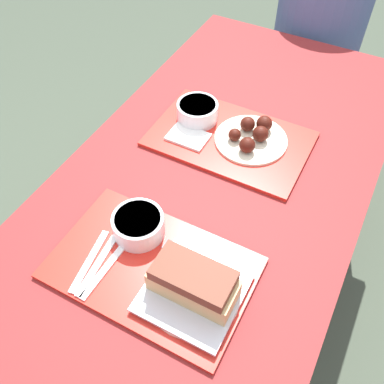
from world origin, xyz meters
TOP-DOWN VIEW (x-y plane):
  - ground_plane at (0.00, 0.00)m, footprint 12.00×12.00m
  - picnic_table at (0.00, 0.00)m, footprint 0.79×1.83m
  - picnic_bench_far at (0.00, 1.13)m, footprint 0.75×0.28m
  - tray_near at (-0.00, -0.21)m, footprint 0.45×0.29m
  - tray_far at (-0.02, 0.26)m, footprint 0.45×0.29m
  - bowl_coleslaw_near at (-0.08, -0.14)m, footprint 0.12×0.12m
  - brisket_sandwich_plate at (0.11, -0.23)m, footprint 0.20×0.20m
  - plastic_fork_near at (-0.11, -0.27)m, footprint 0.03×0.17m
  - plastic_knife_near at (-0.09, -0.27)m, footprint 0.02×0.17m
  - plastic_spoon_near at (-0.13, -0.27)m, footprint 0.04×0.17m
  - condiment_packet at (0.01, -0.15)m, footprint 0.04×0.03m
  - bowl_coleslaw_far at (-0.15, 0.29)m, footprint 0.12×0.12m
  - wings_plate_far at (0.04, 0.28)m, footprint 0.21×0.21m
  - napkin_far at (-0.13, 0.20)m, footprint 0.12×0.08m
  - person_seated_across at (-0.01, 1.13)m, footprint 0.37×0.37m

SIDE VIEW (x-z plane):
  - ground_plane at x=0.00m, z-range 0.00..0.00m
  - picnic_bench_far at x=0.00m, z-range 0.14..0.57m
  - picnic_table at x=0.00m, z-range 0.28..1.03m
  - person_seated_across at x=-0.01m, z-range 0.36..1.07m
  - tray_near at x=0.00m, z-range 0.75..0.76m
  - tray_far at x=-0.02m, z-range 0.75..0.76m
  - plastic_fork_near at x=-0.11m, z-range 0.76..0.76m
  - plastic_knife_near at x=-0.09m, z-range 0.76..0.76m
  - plastic_spoon_near at x=-0.13m, z-range 0.76..0.76m
  - condiment_packet at x=0.01m, z-range 0.76..0.76m
  - napkin_far at x=-0.13m, z-range 0.76..0.77m
  - wings_plate_far at x=0.04m, z-range 0.75..0.80m
  - bowl_coleslaw_near at x=-0.08m, z-range 0.76..0.82m
  - bowl_coleslaw_far at x=-0.15m, z-range 0.76..0.82m
  - brisket_sandwich_plate at x=0.11m, z-range 0.75..0.85m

